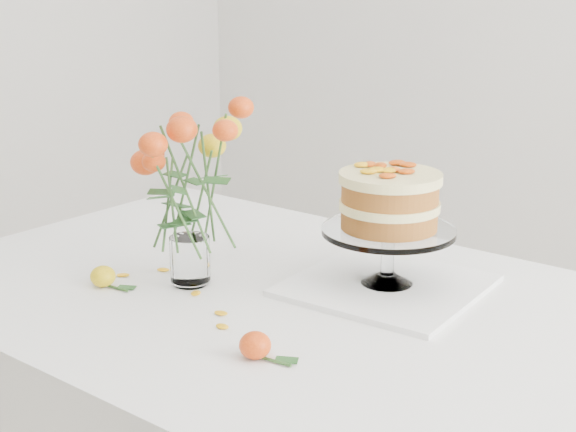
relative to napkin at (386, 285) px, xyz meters
name	(u,v)px	position (x,y,z in m)	size (l,w,h in m)	color
table	(280,334)	(-0.14, -0.15, -0.09)	(1.43, 0.93, 0.76)	tan
napkin	(386,285)	(0.00, 0.00, 0.00)	(0.33, 0.33, 0.01)	white
cake_stand	(389,207)	(0.00, 0.00, 0.15)	(0.25, 0.25, 0.22)	white
rose_vase	(187,170)	(-0.31, -0.21, 0.22)	(0.33, 0.33, 0.38)	white
loose_rose_near	(103,276)	(-0.43, -0.32, 0.01)	(0.09, 0.05, 0.04)	yellow
loose_rose_far	(255,345)	(-0.01, -0.38, 0.02)	(0.09, 0.05, 0.04)	red
stray_petal_a	(196,293)	(-0.26, -0.25, 0.00)	(0.03, 0.02, 0.00)	#FFB410
stray_petal_b	(221,313)	(-0.16, -0.29, 0.00)	(0.03, 0.02, 0.00)	#FFB410
stray_petal_c	(222,327)	(-0.12, -0.33, 0.00)	(0.03, 0.02, 0.00)	#FFB410
stray_petal_d	(163,270)	(-0.40, -0.20, 0.00)	(0.03, 0.02, 0.00)	#FFB410
stray_petal_e	(123,275)	(-0.44, -0.27, 0.00)	(0.03, 0.02, 0.00)	#FFB410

